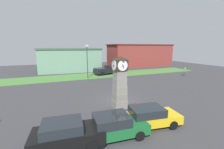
# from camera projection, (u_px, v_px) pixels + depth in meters

# --- Properties ---
(ground_plane) EXTENTS (80.61, 80.61, 0.00)m
(ground_plane) POSITION_uv_depth(u_px,v_px,m) (119.00, 100.00, 16.49)
(ground_plane) COLOR #38383A
(clock_tower) EXTENTS (1.55, 1.57, 4.93)m
(clock_tower) POSITION_uv_depth(u_px,v_px,m) (120.00, 83.00, 14.09)
(clock_tower) COLOR gray
(clock_tower) RESTS_ON ground_plane
(bollard_near_tower) EXTENTS (0.29, 0.29, 1.11)m
(bollard_near_tower) POSITION_uv_depth(u_px,v_px,m) (136.00, 108.00, 12.84)
(bollard_near_tower) COLOR maroon
(bollard_near_tower) RESTS_ON ground_plane
(bollard_mid_row) EXTENTS (0.22, 0.22, 1.09)m
(bollard_mid_row) POSITION_uv_depth(u_px,v_px,m) (138.00, 115.00, 11.70)
(bollard_mid_row) COLOR maroon
(bollard_mid_row) RESTS_ON ground_plane
(car_navy_sedan) EXTENTS (4.28, 2.33, 1.57)m
(car_navy_sedan) POSITION_uv_depth(u_px,v_px,m) (67.00, 133.00, 8.72)
(car_navy_sedan) COLOR black
(car_navy_sedan) RESTS_ON ground_plane
(car_near_tower) EXTENTS (4.19, 2.24, 1.51)m
(car_near_tower) POSITION_uv_depth(u_px,v_px,m) (115.00, 125.00, 9.67)
(car_near_tower) COLOR #19602D
(car_near_tower) RESTS_ON ground_plane
(car_by_building) EXTENTS (4.47, 2.41, 1.47)m
(car_by_building) POSITION_uv_depth(u_px,v_px,m) (149.00, 116.00, 10.99)
(car_by_building) COLOR gold
(car_by_building) RESTS_ON ground_plane
(pickup_truck) EXTENTS (5.79, 3.23, 1.85)m
(pickup_truck) POSITION_uv_depth(u_px,v_px,m) (107.00, 70.00, 31.78)
(pickup_truck) COLOR black
(pickup_truck) RESTS_ON ground_plane
(pedestrian_crossing_lot) EXTENTS (0.45, 0.46, 1.70)m
(pedestrian_crossing_lot) POSITION_uv_depth(u_px,v_px,m) (185.00, 71.00, 29.78)
(pedestrian_crossing_lot) COLOR #3F3F47
(pedestrian_crossing_lot) RESTS_ON ground_plane
(street_lamp_far_side) EXTENTS (0.50, 0.24, 6.07)m
(street_lamp_far_side) POSITION_uv_depth(u_px,v_px,m) (87.00, 59.00, 26.98)
(street_lamp_far_side) COLOR #333338
(street_lamp_far_side) RESTS_ON ground_plane
(warehouse_blue_far) EXTENTS (15.02, 13.10, 5.44)m
(warehouse_blue_far) POSITION_uv_depth(u_px,v_px,m) (70.00, 59.00, 37.97)
(warehouse_blue_far) COLOR gray
(warehouse_blue_far) RESTS_ON ground_plane
(storefront_low_left) EXTENTS (19.49, 8.27, 6.46)m
(storefront_low_left) POSITION_uv_depth(u_px,v_px,m) (140.00, 55.00, 45.01)
(storefront_low_left) COLOR maroon
(storefront_low_left) RESTS_ON ground_plane
(grass_verge_far) EXTENTS (48.36, 6.08, 0.04)m
(grass_verge_far) POSITION_uv_depth(u_px,v_px,m) (92.00, 76.00, 30.26)
(grass_verge_far) COLOR #477A38
(grass_verge_far) RESTS_ON ground_plane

